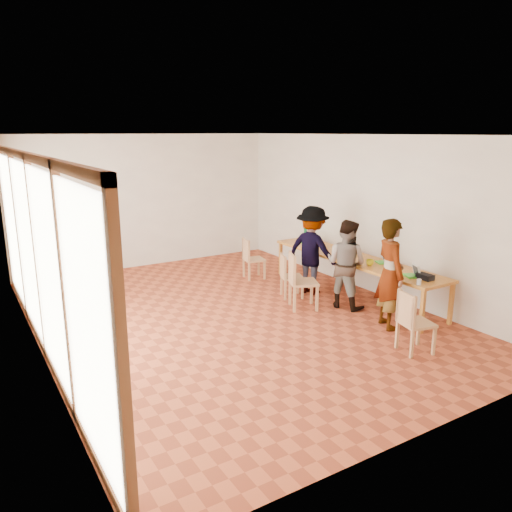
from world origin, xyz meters
The scene contains 25 objects.
ground centered at (0.00, 0.00, 0.00)m, with size 8.00×8.00×0.00m, color #AC4B29.
wall_back centered at (0.00, 4.00, 1.50)m, with size 6.00×0.10×3.00m, color beige.
wall_front centered at (0.00, -4.00, 1.50)m, with size 6.00×0.10×3.00m, color beige.
wall_right centered at (3.00, 0.00, 1.50)m, with size 0.10×8.00×3.00m, color beige.
window_wall centered at (-2.96, 0.00, 1.50)m, with size 0.10×8.00×3.00m, color white.
ceiling centered at (0.00, 0.00, 3.02)m, with size 6.00×8.00×0.04m, color white.
communal_table centered at (2.50, -0.22, 0.70)m, with size 0.80×4.00×0.75m.
side_table centered at (-2.17, 3.20, 0.67)m, with size 0.90×0.90×0.75m.
chair_near centered at (1.46, -2.55, 0.55)m, with size 0.51×0.51×0.48m.
chair_mid centered at (1.18, -0.24, 0.61)m, with size 0.61×0.61×0.53m.
chair_far centered at (1.39, 0.36, 0.50)m, with size 0.50×0.50×0.44m.
chair_empty centered at (1.41, 1.78, 0.53)m, with size 0.47×0.47×0.46m.
chair_spare centered at (-1.64, 2.25, 0.61)m, with size 0.64×0.64×0.53m.
person_near centered at (1.91, -1.69, 0.88)m, with size 0.64×0.42×1.76m, color gray.
person_mid centered at (1.95, -0.61, 0.79)m, with size 0.77×0.60×1.58m, color gray.
person_far centered at (1.94, 0.34, 0.85)m, with size 1.09×0.63×1.69m, color gray.
laptop_near centered at (2.46, -1.68, 0.81)m, with size 0.29×0.30×0.21m.
laptop_mid centered at (2.67, -0.79, 0.80)m, with size 0.25×0.26×0.18m.
laptop_far centered at (2.46, 1.15, 0.80)m, with size 0.27×0.29×0.20m.
yellow_mug centered at (2.35, -0.80, 0.80)m, with size 0.13×0.13×0.11m, color #C0B70E.
green_bottle centered at (2.60, 1.43, 0.89)m, with size 0.07×0.07×0.28m, color #13672C.
clear_glass centered at (2.18, -2.04, 0.80)m, with size 0.07×0.07×0.09m, color silver.
condiment_cup centered at (2.75, 0.00, 0.78)m, with size 0.08×0.08×0.06m, color white.
pink_phone centered at (2.61, -1.72, 0.76)m, with size 0.05×0.10×0.01m, color #E4387C.
black_pouch centered at (2.49, -1.89, 0.80)m, with size 0.16×0.26×0.09m, color black.
Camera 1 is at (-3.82, -6.99, 3.05)m, focal length 35.00 mm.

